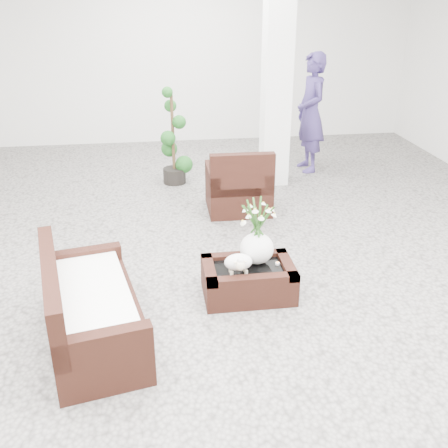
{
  "coord_description": "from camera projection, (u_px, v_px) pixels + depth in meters",
  "views": [
    {
      "loc": [
        -0.69,
        -4.99,
        2.85
      ],
      "look_at": [
        0.0,
        -0.1,
        0.62
      ],
      "focal_mm": 41.98,
      "sensor_mm": 36.0,
      "label": 1
    }
  ],
  "objects": [
    {
      "name": "ground",
      "position": [
        223.0,
        271.0,
        5.76
      ],
      "size": [
        11.0,
        11.0,
        0.0
      ],
      "primitive_type": "plane",
      "color": "gray",
      "rests_on": "ground"
    },
    {
      "name": "column",
      "position": [
        277.0,
        70.0,
        7.72
      ],
      "size": [
        0.4,
        0.4,
        3.5
      ],
      "primitive_type": "cube",
      "color": "white",
      "rests_on": "ground"
    },
    {
      "name": "coffee_table",
      "position": [
        248.0,
        281.0,
        5.27
      ],
      "size": [
        0.9,
        0.6,
        0.31
      ],
      "primitive_type": "cube",
      "color": "black",
      "rests_on": "ground"
    },
    {
      "name": "sheep_figurine",
      "position": [
        238.0,
        264.0,
        5.06
      ],
      "size": [
        0.28,
        0.23,
        0.21
      ],
      "primitive_type": "ellipsoid",
      "color": "white",
      "rests_on": "coffee_table"
    },
    {
      "name": "planter_narcissus",
      "position": [
        257.0,
        226.0,
        5.14
      ],
      "size": [
        0.44,
        0.44,
        0.8
      ],
      "primitive_type": null,
      "color": "white",
      "rests_on": "coffee_table"
    },
    {
      "name": "tealight",
      "position": [
        277.0,
        263.0,
        5.25
      ],
      "size": [
        0.04,
        0.04,
        0.03
      ],
      "primitive_type": "cylinder",
      "color": "white",
      "rests_on": "coffee_table"
    },
    {
      "name": "armchair",
      "position": [
        238.0,
        178.0,
        7.21
      ],
      "size": [
        0.86,
        0.83,
        0.91
      ],
      "primitive_type": "cube",
      "rotation": [
        0.0,
        0.0,
        3.13
      ],
      "color": "black",
      "rests_on": "ground"
    },
    {
      "name": "loveseat",
      "position": [
        92.0,
        300.0,
        4.49
      ],
      "size": [
        1.04,
        1.66,
        0.82
      ],
      "primitive_type": "cube",
      "rotation": [
        0.0,
        0.0,
        1.78
      ],
      "color": "black",
      "rests_on": "ground"
    },
    {
      "name": "topiary",
      "position": [
        173.0,
        137.0,
        8.09
      ],
      "size": [
        0.4,
        0.4,
        1.49
      ],
      "primitive_type": null,
      "color": "#174616",
      "rests_on": "ground"
    },
    {
      "name": "shopper",
      "position": [
        311.0,
        113.0,
        8.61
      ],
      "size": [
        0.52,
        0.74,
        1.94
      ],
      "primitive_type": "imported",
      "rotation": [
        0.0,
        0.0,
        -1.49
      ],
      "color": "#3D2F69",
      "rests_on": "ground"
    }
  ]
}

